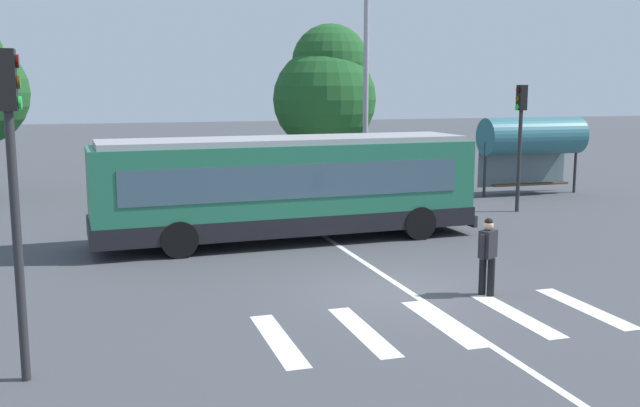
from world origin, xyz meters
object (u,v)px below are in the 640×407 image
at_px(parked_car_white, 294,180).
at_px(traffic_light_far_corner, 520,127).
at_px(pedestrian_crossing_street, 488,252).
at_px(parked_car_teal, 414,175).
at_px(twin_arm_street_lamp, 366,71).
at_px(city_transit_bus, 287,188).
at_px(parked_car_black, 223,182).
at_px(bus_stop_shelter, 532,137).
at_px(parked_car_blue, 158,185).
at_px(parked_car_champagne, 351,177).
at_px(background_tree_right, 326,89).
at_px(traffic_light_near_corner, 12,165).

bearing_deg(parked_car_white, traffic_light_far_corner, -37.27).
relative_size(pedestrian_crossing_street, parked_car_teal, 0.37).
distance_m(pedestrian_crossing_street, twin_arm_street_lamp, 13.07).
bearing_deg(city_transit_bus, traffic_light_far_corner, 14.61).
distance_m(pedestrian_crossing_street, parked_car_black, 15.19).
bearing_deg(bus_stop_shelter, pedestrian_crossing_street, -126.30).
bearing_deg(parked_car_blue, parked_car_black, 3.34).
bearing_deg(parked_car_black, twin_arm_street_lamp, -26.58).
xyz_separation_m(parked_car_blue, twin_arm_street_lamp, (7.63, -2.39, 4.33)).
bearing_deg(bus_stop_shelter, twin_arm_street_lamp, -176.09).
height_order(traffic_light_far_corner, twin_arm_street_lamp, twin_arm_street_lamp).
distance_m(parked_car_champagne, bus_stop_shelter, 7.76).
height_order(city_transit_bus, parked_car_teal, city_transit_bus).
height_order(twin_arm_street_lamp, background_tree_right, twin_arm_street_lamp).
xyz_separation_m(city_transit_bus, bus_stop_shelter, (12.15, 5.96, 0.83)).
bearing_deg(parked_car_black, parked_car_white, -3.95).
bearing_deg(parked_car_teal, parked_car_champagne, 176.88).
xyz_separation_m(pedestrian_crossing_street, background_tree_right, (2.45, 19.43, 3.46)).
height_order(city_transit_bus, twin_arm_street_lamp, twin_arm_street_lamp).
distance_m(parked_car_blue, traffic_light_far_corner, 13.77).
distance_m(parked_car_teal, twin_arm_street_lamp, 6.00).
xyz_separation_m(traffic_light_near_corner, bus_stop_shelter, (18.64, 14.84, -0.96)).
bearing_deg(parked_car_teal, parked_car_blue, -178.99).
distance_m(pedestrian_crossing_street, background_tree_right, 19.89).
relative_size(parked_car_black, twin_arm_street_lamp, 0.57).
relative_size(pedestrian_crossing_street, twin_arm_street_lamp, 0.21).
relative_size(parked_car_champagne, traffic_light_far_corner, 1.00).
relative_size(twin_arm_street_lamp, background_tree_right, 1.09).
relative_size(pedestrian_crossing_street, bus_stop_shelter, 0.38).
xyz_separation_m(parked_car_teal, bus_stop_shelter, (4.40, -2.06, 1.65)).
height_order(parked_car_teal, background_tree_right, background_tree_right).
relative_size(parked_car_champagne, traffic_light_near_corner, 0.91).
height_order(parked_car_blue, parked_car_champagne, same).
bearing_deg(parked_car_white, traffic_light_near_corner, -117.77).
distance_m(parked_car_blue, parked_car_black, 2.56).
xyz_separation_m(city_transit_bus, parked_car_champagne, (4.90, 8.18, -0.82)).
relative_size(parked_car_blue, traffic_light_far_corner, 1.01).
distance_m(parked_car_white, twin_arm_street_lamp, 5.40).
height_order(parked_car_blue, parked_car_black, same).
relative_size(city_transit_bus, traffic_light_far_corner, 2.50).
xyz_separation_m(parked_car_blue, traffic_light_far_corner, (12.45, -5.40, 2.32)).
relative_size(parked_car_white, parked_car_teal, 1.00).
height_order(parked_car_white, background_tree_right, background_tree_right).
bearing_deg(parked_car_teal, background_tree_right, 119.20).
bearing_deg(twin_arm_street_lamp, background_tree_right, 84.42).
bearing_deg(traffic_light_far_corner, background_tree_right, 112.07).
bearing_deg(bus_stop_shelter, parked_car_blue, 173.03).
xyz_separation_m(parked_car_white, traffic_light_far_corner, (7.03, -5.35, 2.32)).
distance_m(parked_car_black, twin_arm_street_lamp, 7.14).
bearing_deg(parked_car_champagne, parked_car_teal, -3.12).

